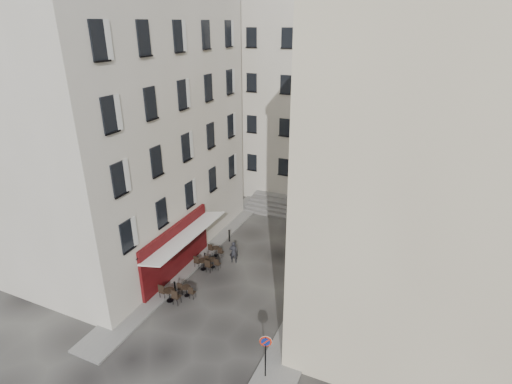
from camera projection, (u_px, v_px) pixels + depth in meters
The scene contains 18 objects.
ground at pixel (231, 299), 23.62m from camera, with size 90.00×90.00×0.00m, color black.
sidewalk_left at pixel (201, 250), 28.64m from camera, with size 2.00×22.00×0.12m, color slate.
sidewalk_right at pixel (319, 289), 24.44m from camera, with size 2.00×18.00×0.12m, color slate.
building_left at pixel (105, 102), 26.02m from camera, with size 12.20×16.20×20.60m.
building_right at pixel (456, 155), 18.99m from camera, with size 12.20×14.20×18.60m.
building_back at pixel (315, 91), 36.31m from camera, with size 18.20×10.20×18.60m.
cafe_storefront at pixel (177, 248), 25.34m from camera, with size 1.74×7.30×3.50m.
stone_steps at pixel (299, 209), 34.03m from camera, with size 9.00×3.15×0.80m.
bollard_near at pixel (175, 288), 23.79m from camera, with size 0.12×0.12×0.98m.
bollard_mid at pixel (205, 258), 26.73m from camera, with size 0.12×0.12×0.98m.
bollard_far at pixel (229, 235), 29.67m from camera, with size 0.12×0.12×0.98m.
no_parking_sign at pixel (266, 349), 17.73m from camera, with size 0.54×0.20×2.44m.
bistro_table_a at pixel (170, 294), 23.28m from camera, with size 1.41×0.66×0.99m.
bistro_table_b at pixel (187, 290), 23.76m from camera, with size 1.15×0.54×0.81m.
bistro_table_c at pixel (203, 264), 26.27m from camera, with size 1.31×0.61×0.92m.
bistro_table_d at pixel (213, 262), 26.53m from camera, with size 1.16×0.54×0.81m.
bistro_table_e at pixel (216, 250), 27.88m from camera, with size 1.16×0.54×0.81m.
pedestrian at pixel (234, 252), 26.98m from camera, with size 0.58×0.38×1.58m, color black.
Camera 1 is at (9.15, -16.97, 15.13)m, focal length 28.00 mm.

